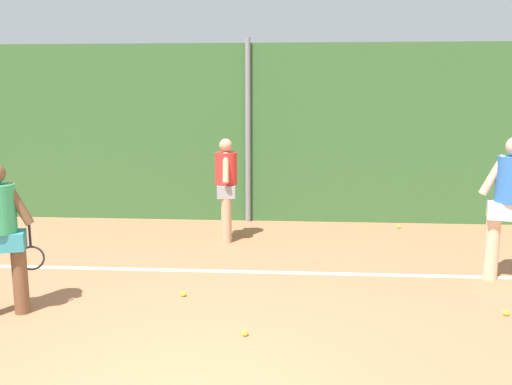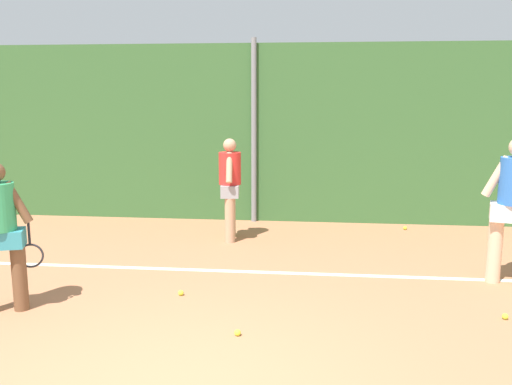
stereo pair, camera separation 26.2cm
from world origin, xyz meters
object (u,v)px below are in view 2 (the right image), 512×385
Objects in this scene: player_foreground_near at (0,229)px; tennis_ball_3 at (181,293)px; player_backcourt_far at (230,183)px; tennis_ball_1 at (238,333)px; tennis_ball_0 at (505,316)px; tennis_ball_4 at (405,228)px.

tennis_ball_3 is (1.85, 0.67, -0.91)m from player_foreground_near.
player_backcourt_far is at bearing 85.55° from tennis_ball_3.
player_foreground_near is 2.86m from tennis_ball_1.
tennis_ball_0 is at bearing -15.25° from player_foreground_near.
player_foreground_near is 1.00× the size of player_backcourt_far.
tennis_ball_0 is 2.93m from tennis_ball_1.
tennis_ball_4 is (3.02, 0.99, -0.92)m from player_backcourt_far.
tennis_ball_3 is at bearing 128.86° from tennis_ball_1.
tennis_ball_4 is at bearing 63.00° from tennis_ball_1.
tennis_ball_0 is at bearing -5.08° from tennis_ball_3.
tennis_ball_3 is at bearing -131.63° from tennis_ball_4.
tennis_ball_3 is at bearing 169.39° from player_backcourt_far.
tennis_ball_4 is (3.22, 3.63, 0.00)m from tennis_ball_3.
player_foreground_near is at bearing 172.10° from tennis_ball_1.
player_foreground_near is at bearing -160.00° from tennis_ball_3.
player_foreground_near is 6.71m from tennis_ball_4.
player_backcourt_far reaches higher than tennis_ball_0.
tennis_ball_0 and tennis_ball_3 have the same top height.
player_foreground_near is 25.60× the size of tennis_ball_4.
tennis_ball_3 is (-0.84, 1.05, 0.00)m from tennis_ball_1.
tennis_ball_0 is (3.48, -2.96, -0.92)m from player_backcourt_far.
player_backcourt_far is 4.66m from tennis_ball_0.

